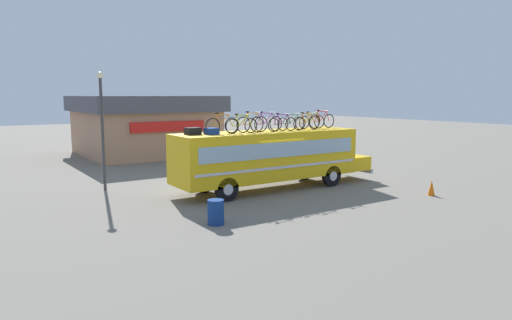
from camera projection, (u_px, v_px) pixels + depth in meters
ground_plane at (267, 189)px, 21.99m from camera, size 120.00×120.00×0.00m
bus at (271, 156)px, 21.88m from camera, size 10.68×2.48×2.80m
luggage_bag_1 at (193, 131)px, 19.71m from camera, size 0.60×0.54×0.31m
luggage_bag_2 at (212, 131)px, 19.82m from camera, size 0.52×0.52×0.28m
rooftop_bicycle_1 at (222, 125)px, 20.18m from camera, size 1.66×0.44×0.94m
rooftop_bicycle_2 at (242, 125)px, 20.30m from camera, size 1.64×0.44×0.89m
rooftop_bicycle_3 at (252, 124)px, 20.89m from camera, size 1.70×0.44×0.97m
rooftop_bicycle_4 at (266, 123)px, 21.26m from camera, size 1.79×0.44×0.95m
rooftop_bicycle_5 at (282, 124)px, 21.54m from camera, size 1.67×0.44×0.87m
rooftop_bicycle_6 at (292, 123)px, 22.17m from camera, size 1.72×0.44×0.86m
rooftop_bicycle_7 at (306, 122)px, 22.40m from camera, size 1.63×0.44×0.88m
rooftop_bicycle_8 at (312, 121)px, 23.32m from camera, size 1.67×0.44×0.88m
rooftop_bicycle_9 at (322, 121)px, 23.67m from camera, size 1.70×0.44×0.95m
roadside_building at (144, 124)px, 35.15m from camera, size 9.57×9.93×4.45m
trash_bin at (216, 212)px, 15.96m from camera, size 0.58×0.58×0.88m
traffic_cone at (431, 188)px, 20.63m from camera, size 0.31×0.31×0.69m
street_lamp at (102, 121)px, 21.42m from camera, size 0.31×0.31×5.57m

